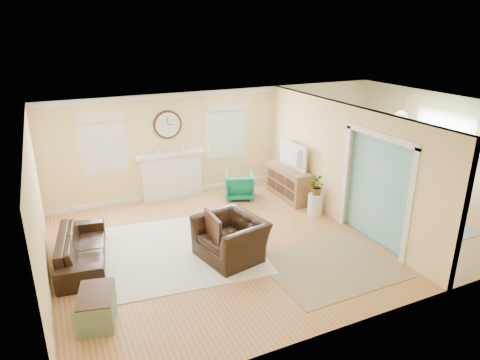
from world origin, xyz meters
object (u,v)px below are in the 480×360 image
sofa (82,249)px  green_chair (240,186)px  eames_chair (231,238)px  dining_table (393,204)px  credenza (289,183)px

sofa → green_chair: green_chair is taller
eames_chair → dining_table: size_ratio=0.73×
sofa → credenza: 5.18m
sofa → dining_table: sofa is taller
eames_chair → dining_table: eames_chair is taller
credenza → green_chair: bearing=155.2°
sofa → dining_table: 6.69m
credenza → eames_chair: bearing=-140.4°
sofa → credenza: bearing=-69.3°
eames_chair → credenza: size_ratio=0.82×
eames_chair → credenza: credenza is taller
sofa → dining_table: bearing=-89.0°
credenza → sofa: bearing=-167.4°
sofa → green_chair: size_ratio=2.87×
sofa → dining_table: (6.64, -0.82, -0.01)m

